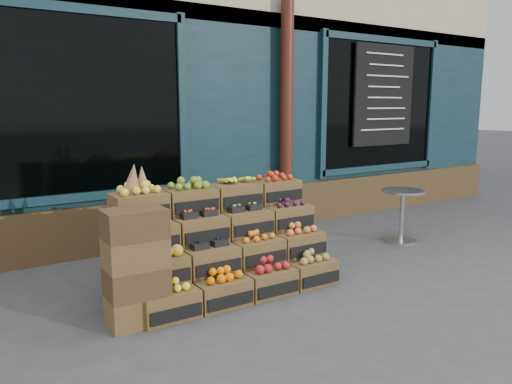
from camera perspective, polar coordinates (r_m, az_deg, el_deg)
ground at (r=5.04m, az=6.39°, el=-10.51°), size 60.00×60.00×0.00m
shop_facade at (r=9.27m, az=-14.51°, el=13.61°), size 12.00×6.24×4.80m
crate_display at (r=4.87m, az=-3.84°, el=-6.44°), size 2.00×0.99×1.25m
spare_crates at (r=4.14m, az=-13.53°, el=-8.36°), size 0.49×0.34×0.95m
bistro_table at (r=6.69m, az=16.35°, el=-1.95°), size 0.54×0.54×0.68m
shopkeeper at (r=6.71m, az=-23.34°, el=3.34°), size 0.89×0.69×2.16m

